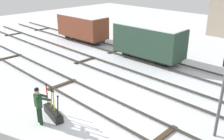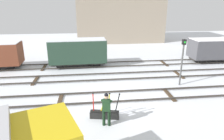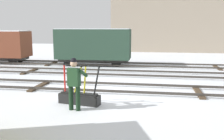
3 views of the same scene
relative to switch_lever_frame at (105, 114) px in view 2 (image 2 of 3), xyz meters
name	(u,v)px [view 2 (image 2 of 3)]	position (x,y,z in m)	size (l,w,h in m)	color
ground_plane	(116,98)	(0.93, 2.25, -0.25)	(60.00, 60.00, 0.00)	silver
track_main_line	(116,96)	(0.93, 2.25, -0.14)	(44.00, 1.94, 0.18)	#38332D
track_siding_near	(110,76)	(0.93, 5.95, -0.14)	(44.00, 1.94, 0.18)	#38332D
track_siding_far	(106,64)	(0.93, 9.34, -0.14)	(44.00, 1.94, 0.18)	#38332D
switch_lever_frame	(105,114)	(0.00, 0.00, 0.00)	(1.58, 0.64, 1.45)	black
rail_worker	(106,107)	(0.04, -0.67, 0.74)	(0.62, 0.69, 1.75)	black
signal_post	(182,57)	(5.90, 3.84, 1.86)	(0.24, 0.32, 3.39)	#4C4C4C
apartment_building	(119,11)	(4.31, 22.96, 4.34)	(13.35, 6.22, 9.16)	gray
freight_car_mid_siding	(78,51)	(-1.69, 9.34, 1.25)	(5.28, 2.16, 2.63)	#2D2B28
freight_car_far_end	(217,49)	(12.25, 9.34, 1.12)	(5.41, 2.21, 2.39)	#2D2B28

